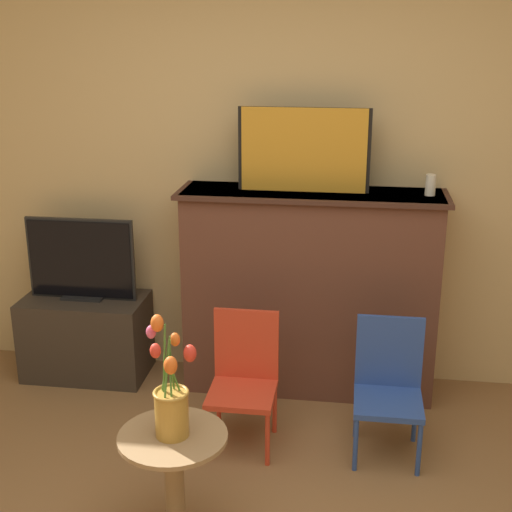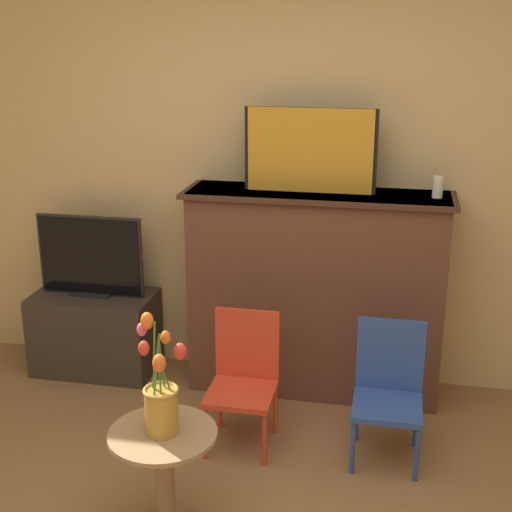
# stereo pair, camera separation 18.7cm
# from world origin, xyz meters

# --- Properties ---
(wall_back) EXTENTS (8.00, 0.06, 2.70)m
(wall_back) POSITION_xyz_m (0.00, 2.13, 1.35)
(wall_back) COLOR tan
(wall_back) RESTS_ON ground
(fireplace_mantel) EXTENTS (1.50, 0.42, 1.20)m
(fireplace_mantel) POSITION_xyz_m (0.16, 1.91, 0.61)
(fireplace_mantel) COLOR brown
(fireplace_mantel) RESTS_ON ground
(painting) EXTENTS (0.73, 0.03, 0.46)m
(painting) POSITION_xyz_m (0.11, 1.91, 1.43)
(painting) COLOR black
(painting) RESTS_ON fireplace_mantel
(mantel_candle) EXTENTS (0.06, 0.06, 0.11)m
(mantel_candle) POSITION_xyz_m (0.80, 1.91, 1.26)
(mantel_candle) COLOR silver
(mantel_candle) RESTS_ON fireplace_mantel
(tv_stand) EXTENTS (0.74, 0.42, 0.50)m
(tv_stand) POSITION_xyz_m (-1.20, 1.87, 0.25)
(tv_stand) COLOR #382D23
(tv_stand) RESTS_ON ground
(tv_monitor) EXTENTS (0.66, 0.12, 0.50)m
(tv_monitor) POSITION_xyz_m (-1.20, 1.88, 0.74)
(tv_monitor) COLOR black
(tv_monitor) RESTS_ON tv_stand
(chair_red) EXTENTS (0.34, 0.34, 0.70)m
(chair_red) POSITION_xyz_m (-0.12, 1.28, 0.37)
(chair_red) COLOR red
(chair_red) RESTS_ON ground
(chair_blue) EXTENTS (0.34, 0.34, 0.70)m
(chair_blue) POSITION_xyz_m (0.61, 1.29, 0.37)
(chair_blue) COLOR #2D4C99
(chair_blue) RESTS_ON ground
(side_table) EXTENTS (0.45, 0.45, 0.50)m
(side_table) POSITION_xyz_m (-0.29, 0.48, 0.33)
(side_table) COLOR #99754C
(side_table) RESTS_ON ground
(vase_tulips) EXTENTS (0.19, 0.19, 0.52)m
(vase_tulips) POSITION_xyz_m (-0.29, 0.49, 0.66)
(vase_tulips) COLOR #B78433
(vase_tulips) RESTS_ON side_table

